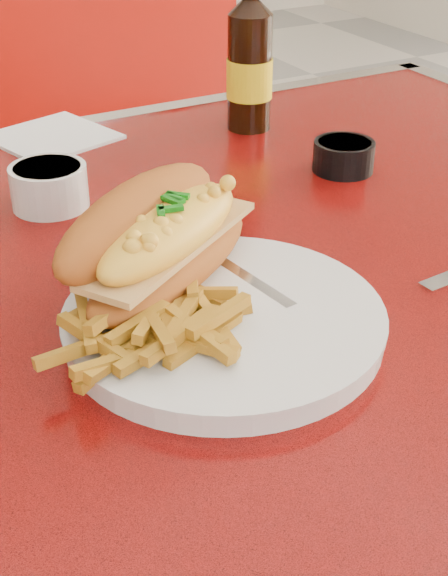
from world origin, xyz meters
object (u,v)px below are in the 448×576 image
dinner_plate (224,321)px  fork (226,265)px  mac_hoagie (159,238)px  beer_bottle (250,62)px  sauce_cup_right (344,155)px  gravy_ramekin (49,185)px  diner_table (185,401)px  booth_bench_far (8,301)px

dinner_plate → fork: 0.08m
mac_hoagie → beer_bottle: bearing=17.6°
fork → beer_bottle: 0.40m
dinner_plate → beer_bottle: size_ratio=1.33×
mac_hoagie → sauce_cup_right: (0.30, 0.15, -0.04)m
gravy_ramekin → sauce_cup_right: size_ratio=1.08×
diner_table → sauce_cup_right: bearing=22.0°
gravy_ramekin → beer_bottle: beer_bottle is taller
dinner_plate → beer_bottle: (0.25, 0.40, 0.07)m
sauce_cup_right → mac_hoagie: bearing=-152.7°
mac_hoagie → beer_bottle: (0.27, 0.33, 0.03)m
diner_table → booth_bench_far: size_ratio=1.03×
booth_bench_far → mac_hoagie: 1.02m
diner_table → sauce_cup_right: (0.25, 0.10, 0.18)m
booth_bench_far → beer_bottle: 0.81m
beer_bottle → dinner_plate: bearing=-122.6°
dinner_plate → gravy_ramekin: bearing=98.8°
fork → gravy_ramekin: gravy_ramekin is taller
sauce_cup_right → beer_bottle: (-0.02, 0.17, 0.07)m
booth_bench_far → sauce_cup_right: size_ratio=14.60×
dinner_plate → mac_hoagie: 0.09m
fork → beer_bottle: beer_bottle is taller
diner_table → beer_bottle: 0.44m
diner_table → beer_bottle: bearing=50.0°
fork → sauce_cup_right: bearing=-64.8°
booth_bench_far → beer_bottle: size_ratio=5.32×
beer_bottle → gravy_ramekin: bearing=-160.2°
booth_bench_far → fork: 1.00m
dinner_plate → booth_bench_far: bearing=88.7°
gravy_ramekin → beer_bottle: (0.30, 0.11, 0.06)m
booth_bench_far → fork: (0.02, -0.86, 0.50)m
gravy_ramekin → beer_bottle: size_ratio=0.39×
mac_hoagie → beer_bottle: size_ratio=1.02×
booth_bench_far → gravy_ramekin: bearing=-95.9°
fork → mac_hoagie: bearing=78.3°
diner_table → booth_bench_far: booth_bench_far is taller
diner_table → dinner_plate: dinner_plate is taller
gravy_ramekin → sauce_cup_right: 0.33m
gravy_ramekin → diner_table: bearing=-68.8°
fork → beer_bottle: bearing=-41.3°
booth_bench_far → dinner_plate: (-0.02, -0.93, 0.49)m
mac_hoagie → gravy_ramekin: mac_hoagie is taller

